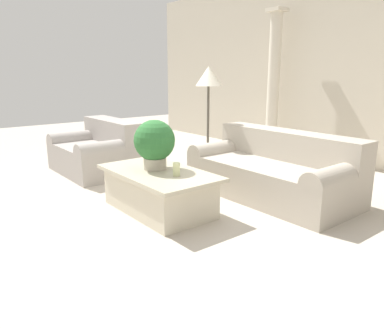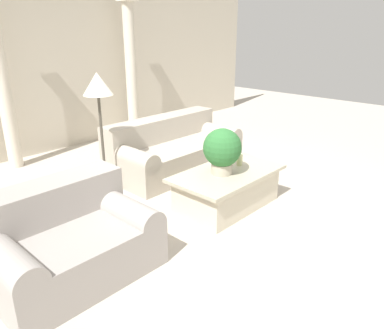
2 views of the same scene
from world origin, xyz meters
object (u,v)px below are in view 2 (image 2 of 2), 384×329
at_px(loveseat, 67,239).
at_px(coffee_table, 227,189).
at_px(potted_plant, 222,149).
at_px(sofa_long, 173,149).
at_px(floor_lamp, 98,92).

distance_m(loveseat, coffee_table, 2.02).
xyz_separation_m(loveseat, potted_plant, (1.92, -0.21, 0.43)).
xyz_separation_m(sofa_long, potted_plant, (-0.54, -1.39, 0.44)).
bearing_deg(potted_plant, loveseat, 173.83).
relative_size(sofa_long, loveseat, 1.48).
bearing_deg(sofa_long, floor_lamp, -179.98).
height_order(coffee_table, floor_lamp, floor_lamp).
relative_size(coffee_table, potted_plant, 2.55).
distance_m(sofa_long, coffee_table, 1.48).
xyz_separation_m(sofa_long, loveseat, (-2.46, -1.18, 0.01)).
distance_m(sofa_long, floor_lamp, 1.62).
height_order(potted_plant, floor_lamp, floor_lamp).
height_order(sofa_long, loveseat, same).
bearing_deg(potted_plant, sofa_long, 68.79).
distance_m(loveseat, potted_plant, 1.98).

